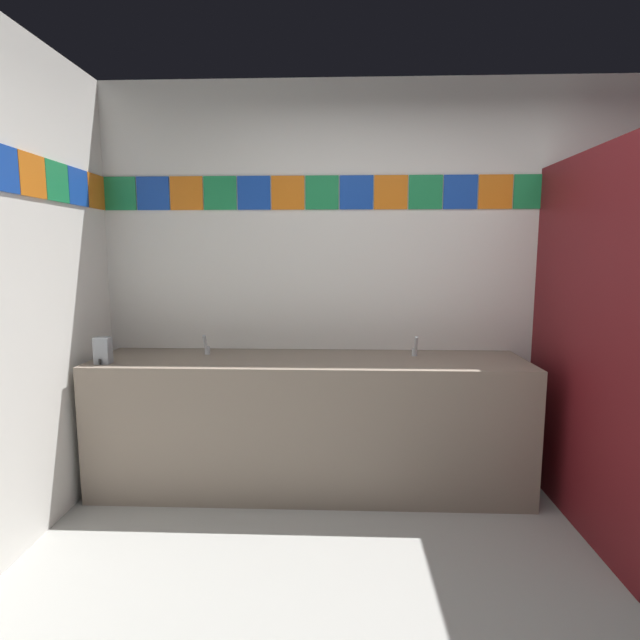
% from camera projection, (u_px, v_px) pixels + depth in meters
% --- Properties ---
extents(wall_back, '(4.32, 0.09, 2.64)m').
position_uv_depth(wall_back, '(422.00, 281.00, 3.35)').
color(wall_back, white).
rests_on(wall_back, ground_plane).
extents(vanity_counter, '(2.72, 0.61, 0.85)m').
position_uv_depth(vanity_counter, '(309.00, 422.00, 3.16)').
color(vanity_counter, gray).
rests_on(vanity_counter, ground_plane).
extents(faucet_left, '(0.04, 0.10, 0.14)m').
position_uv_depth(faucet_left, '(206.00, 347.00, 3.21)').
color(faucet_left, silver).
rests_on(faucet_left, vanity_counter).
extents(faucet_right, '(0.04, 0.10, 0.14)m').
position_uv_depth(faucet_right, '(415.00, 348.00, 3.16)').
color(faucet_right, silver).
rests_on(faucet_right, vanity_counter).
extents(soap_dispenser, '(0.09, 0.09, 0.16)m').
position_uv_depth(soap_dispenser, '(103.00, 351.00, 2.95)').
color(soap_dispenser, gray).
rests_on(soap_dispenser, vanity_counter).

